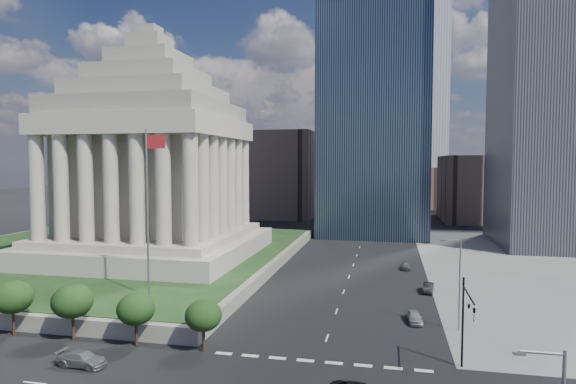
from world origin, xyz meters
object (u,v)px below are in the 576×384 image
(war_memorial, at_px, (151,142))
(suv_grey, at_px, (82,359))
(parked_sedan_far, at_px, (406,265))
(traffic_signal_ne, at_px, (466,315))
(flagpole, at_px, (149,204))
(parked_sedan_mid, at_px, (428,288))
(street_lamp_north, at_px, (458,278))
(parked_sedan_near, at_px, (414,317))

(war_memorial, distance_m, suv_grey, 46.50)
(parked_sedan_far, bearing_deg, traffic_signal_ne, -81.75)
(flagpole, relative_size, suv_grey, 4.40)
(traffic_signal_ne, distance_m, parked_sedan_mid, 26.87)
(street_lamp_north, height_order, suv_grey, street_lamp_north)
(parked_sedan_mid, bearing_deg, war_memorial, 177.20)
(parked_sedan_near, distance_m, parked_sedan_mid, 13.58)
(flagpole, height_order, street_lamp_north, flagpole)
(traffic_signal_ne, distance_m, parked_sedan_far, 41.10)
(street_lamp_north, bearing_deg, parked_sedan_far, 98.38)
(street_lamp_north, distance_m, parked_sedan_near, 6.86)
(flagpole, xyz_separation_m, suv_grey, (1.54, -15.29, -12.45))
(traffic_signal_ne, relative_size, parked_sedan_near, 2.11)
(war_memorial, relative_size, parked_sedan_mid, 10.06)
(flagpole, bearing_deg, war_memorial, 116.89)
(parked_sedan_near, bearing_deg, parked_sedan_far, 84.18)
(suv_grey, xyz_separation_m, parked_sedan_far, (29.29, 45.67, -0.02))
(parked_sedan_mid, bearing_deg, traffic_signal_ne, -80.85)
(flagpole, bearing_deg, street_lamp_north, 1.63)
(traffic_signal_ne, height_order, parked_sedan_near, traffic_signal_ne)
(traffic_signal_ne, bearing_deg, flagpole, 163.29)
(suv_grey, relative_size, parked_sedan_far, 1.21)
(war_memorial, relative_size, traffic_signal_ne, 4.88)
(flagpole, xyz_separation_m, parked_sedan_mid, (33.33, 16.15, -12.48))
(traffic_signal_ne, distance_m, parked_sedan_near, 14.32)
(war_memorial, distance_m, parked_sedan_far, 48.17)
(parked_sedan_mid, relative_size, parked_sedan_far, 1.03)
(street_lamp_north, relative_size, parked_sedan_near, 2.63)
(flagpole, relative_size, traffic_signal_ne, 2.50)
(street_lamp_north, relative_size, parked_sedan_far, 2.66)
(parked_sedan_far, bearing_deg, parked_sedan_near, -86.66)
(street_lamp_north, xyz_separation_m, parked_sedan_near, (-4.33, 1.80, -5.02))
(flagpole, distance_m, parked_sedan_far, 45.05)
(street_lamp_north, distance_m, parked_sedan_mid, 16.06)
(war_memorial, distance_m, traffic_signal_ne, 60.00)
(war_memorial, relative_size, street_lamp_north, 3.90)
(flagpole, height_order, traffic_signal_ne, flagpole)
(flagpole, bearing_deg, parked_sedan_far, 44.58)
(suv_grey, bearing_deg, traffic_signal_ne, -77.88)
(war_memorial, xyz_separation_m, parked_sedan_far, (43.00, 6.38, -20.76))
(war_memorial, relative_size, parked_sedan_far, 10.38)
(war_memorial, height_order, parked_sedan_near, war_memorial)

